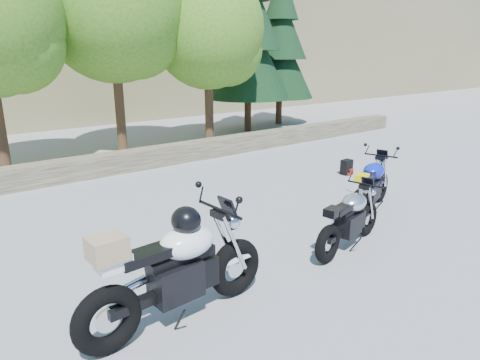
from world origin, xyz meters
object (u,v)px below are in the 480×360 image
Objects in this scene: blue_bike at (371,186)px; backpack at (347,167)px; white_bike at (176,268)px; silver_bike at (350,220)px.

blue_bike is 5.23× the size of backpack.
blue_bike is (4.66, 0.82, -0.16)m from white_bike.
silver_bike is 0.77× the size of white_bike.
white_bike is at bearing 171.51° from blue_bike.
blue_bike is at bearing 7.07° from white_bike.
silver_bike is 1.79m from blue_bike.
backpack is at bearing 20.34° from white_bike.
silver_bike is at bearing -172.72° from blue_bike.
silver_bike is 4.33m from backpack.
white_bike is at bearing -160.87° from backpack.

